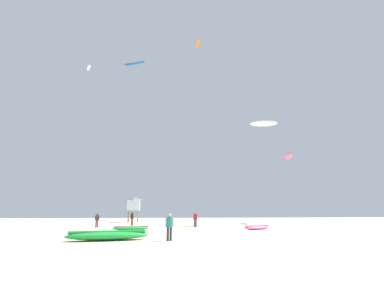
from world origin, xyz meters
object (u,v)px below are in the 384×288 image
object	(u,v)px
kite_aloft_2	(264,123)
kite_aloft_3	(89,68)
person_left	(97,219)
kite_aloft_1	(198,43)
kite_grounded_mid	(257,227)
kite_grounded_far	(108,236)
kite_aloft_4	(288,156)
person_midground	(195,218)
kite_grounded_near	(131,228)
person_foreground	(169,225)
kite_aloft_0	(135,64)
person_right	(132,217)
lifeguard_tower	(134,203)

from	to	relation	value
kite_aloft_2	kite_aloft_3	world-z (taller)	kite_aloft_3
person_left	kite_aloft_1	xyz separation A→B (m)	(12.24, 3.19, 25.65)
kite_grounded_mid	kite_grounded_far	world-z (taller)	kite_grounded_far
kite_aloft_1	kite_aloft_4	distance (m)	23.51
kite_aloft_4	person_left	bearing A→B (deg)	-160.56
kite_aloft_3	person_midground	bearing A→B (deg)	-30.90
person_midground	kite_grounded_near	bearing A→B (deg)	160.92
person_midground	kite_aloft_2	xyz separation A→B (m)	(11.61, 6.13, 14.18)
kite_aloft_2	kite_aloft_4	size ratio (longest dim) A/B	1.06
person_left	kite_grounded_mid	xyz separation A→B (m)	(17.06, -5.19, -0.71)
kite_aloft_1	kite_grounded_far	bearing A→B (deg)	-115.45
person_foreground	kite_grounded_near	bearing A→B (deg)	-151.99
person_foreground	kite_aloft_0	xyz separation A→B (m)	(-5.39, 23.92, 24.60)
person_midground	person_right	distance (m)	8.29
kite_aloft_2	kite_aloft_0	bearing A→B (deg)	173.38
lifeguard_tower	kite_aloft_2	bearing A→B (deg)	-23.18
person_right	kite_grounded_far	bearing A→B (deg)	59.43
kite_aloft_1	kite_aloft_2	xyz separation A→B (m)	(10.70, 3.06, -11.40)
person_right	kite_aloft_2	size ratio (longest dim) A/B	0.40
kite_grounded_mid	kite_aloft_1	size ratio (longest dim) A/B	1.43
kite_aloft_3	person_left	bearing A→B (deg)	-62.12
person_left	person_right	bearing A→B (deg)	137.59
person_right	lifeguard_tower	distance (m)	11.91
person_foreground	kite_aloft_3	distance (m)	37.40
person_right	lifeguard_tower	bearing A→B (deg)	-116.48
kite_aloft_3	lifeguard_tower	bearing A→B (deg)	30.92
kite_grounded_far	kite_aloft_4	distance (m)	36.24
lifeguard_tower	kite_aloft_2	size ratio (longest dim) A/B	0.94
kite_aloft_4	kite_grounded_near	bearing A→B (deg)	-147.74
kite_aloft_2	person_right	bearing A→B (deg)	-171.07
kite_aloft_4	kite_grounded_mid	bearing A→B (deg)	-126.49
person_foreground	kite_aloft_4	xyz separation A→B (m)	(20.56, 25.26, 9.80)
person_left	kite_aloft_4	distance (m)	31.57
person_foreground	kite_aloft_2	xyz separation A→B (m)	(15.22, 21.53, 14.18)
person_foreground	lifeguard_tower	world-z (taller)	lifeguard_tower
kite_aloft_0	kite_aloft_3	xyz separation A→B (m)	(-7.67, 1.46, -0.44)
lifeguard_tower	kite_aloft_4	size ratio (longest dim) A/B	0.99
kite_grounded_mid	kite_aloft_3	size ratio (longest dim) A/B	1.69
person_left	kite_aloft_4	size ratio (longest dim) A/B	0.38
kite_grounded_far	kite_aloft_1	distance (m)	32.83
lifeguard_tower	kite_aloft_2	distance (m)	25.13
kite_grounded_near	kite_aloft_4	size ratio (longest dim) A/B	0.88
person_midground	kite_aloft_2	size ratio (longest dim) A/B	0.38
person_foreground	kite_grounded_near	xyz separation A→B (m)	(-3.37, 10.16, -0.78)
kite_grounded_mid	lifeguard_tower	bearing A→B (deg)	125.54
kite_grounded_near	kite_grounded_mid	size ratio (longest dim) A/B	0.98
person_midground	kite_grounded_near	world-z (taller)	person_midground
lifeguard_tower	kite_grounded_far	bearing A→B (deg)	-87.91
kite_grounded_near	kite_grounded_far	xyz separation A→B (m)	(-0.57, -9.47, 0.09)
person_right	kite_grounded_near	distance (m)	8.40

